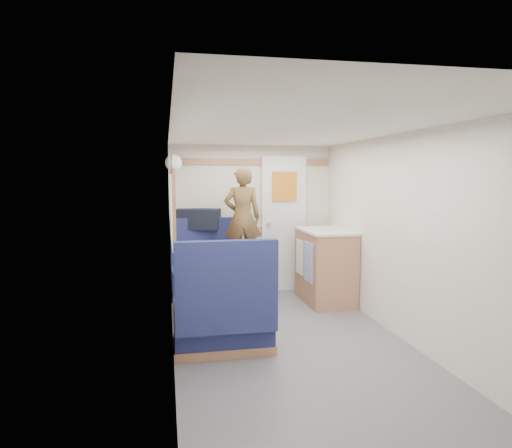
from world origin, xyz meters
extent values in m
plane|color=#515156|center=(0.00, 0.00, 0.00)|extent=(4.50, 4.50, 0.00)
plane|color=silver|center=(0.00, 0.00, 2.00)|extent=(4.50, 4.50, 0.00)
cube|color=silver|center=(0.00, 2.25, 1.00)|extent=(2.20, 0.02, 2.00)
cube|color=silver|center=(-1.10, 0.00, 1.00)|extent=(0.02, 4.50, 2.00)
cube|color=silver|center=(1.10, 0.00, 1.00)|extent=(0.02, 4.50, 2.00)
cube|color=#8C5A3F|center=(0.00, 2.23, 0.85)|extent=(2.15, 0.02, 0.08)
cube|color=#8C5A3F|center=(0.00, 2.23, 1.78)|extent=(2.15, 0.02, 0.08)
cube|color=#B4C0A3|center=(-1.08, 1.00, 1.25)|extent=(0.04, 1.30, 0.72)
cube|color=white|center=(0.45, 2.22, 0.93)|extent=(0.62, 0.04, 1.86)
cube|color=orange|center=(0.45, 2.19, 1.45)|extent=(0.34, 0.03, 0.40)
cylinder|color=silver|center=(0.23, 2.17, 0.95)|extent=(0.04, 0.10, 0.04)
cube|color=white|center=(-0.65, 1.00, 0.70)|extent=(0.62, 0.92, 0.04)
cylinder|color=silver|center=(-0.65, 1.00, 0.35)|extent=(0.08, 0.08, 0.66)
cylinder|color=silver|center=(-0.65, 1.00, 0.01)|extent=(0.36, 0.36, 0.03)
cube|color=#191E50|center=(-0.65, 1.80, 0.23)|extent=(0.88, 0.50, 0.45)
cube|color=#191E50|center=(-0.65, 2.08, 0.65)|extent=(0.88, 0.10, 0.80)
cube|color=#8C5A3F|center=(-0.65, 1.80, 0.04)|extent=(0.90, 0.52, 0.08)
cube|color=#191E50|center=(-0.65, 0.20, 0.23)|extent=(0.88, 0.50, 0.45)
cube|color=#191E50|center=(-0.65, -0.08, 0.65)|extent=(0.88, 0.10, 0.80)
cube|color=#8C5A3F|center=(-0.65, 0.20, 0.04)|extent=(0.90, 0.52, 0.08)
cube|color=#8C5A3F|center=(-0.65, 2.12, 0.88)|extent=(0.90, 0.14, 0.04)
sphere|color=white|center=(-1.04, 1.85, 1.75)|extent=(0.20, 0.20, 0.20)
cube|color=#8C5A3F|center=(0.82, 1.55, 0.45)|extent=(0.54, 0.90, 0.90)
cube|color=silver|center=(0.82, 1.55, 0.91)|extent=(0.56, 0.92, 0.03)
cube|color=#5972B2|center=(0.54, 1.37, 0.55)|extent=(0.01, 0.30, 0.48)
cube|color=silver|center=(0.54, 1.73, 0.55)|extent=(0.01, 0.28, 0.44)
imported|color=brown|center=(-0.21, 1.73, 1.08)|extent=(0.49, 0.35, 1.25)
cube|color=black|center=(-0.73, 2.12, 1.03)|extent=(0.61, 0.43, 0.26)
cube|color=white|center=(-0.50, 0.76, 0.73)|extent=(0.36, 0.40, 0.02)
sphere|color=#D74809|center=(-0.51, 0.92, 0.78)|extent=(0.08, 0.08, 0.08)
cube|color=#D4C57A|center=(-0.58, 0.88, 0.75)|extent=(0.11, 0.08, 0.03)
cylinder|color=white|center=(-0.69, 0.98, 0.72)|extent=(0.06, 0.06, 0.01)
cylinder|color=white|center=(-0.69, 0.98, 0.78)|extent=(0.01, 0.01, 0.10)
sphere|color=#49070D|center=(-0.69, 0.98, 0.85)|extent=(0.08, 0.08, 0.08)
cylinder|color=silver|center=(-0.76, 0.62, 0.78)|extent=(0.07, 0.07, 0.12)
cylinder|color=silver|center=(-0.69, 1.26, 0.78)|extent=(0.07, 0.07, 0.12)
cylinder|color=white|center=(-0.54, 1.24, 0.78)|extent=(0.07, 0.07, 0.11)
cylinder|color=#944815|center=(-0.51, 0.94, 0.78)|extent=(0.07, 0.07, 0.11)
cylinder|color=black|center=(-0.54, 1.16, 0.77)|extent=(0.04, 0.04, 0.10)
cylinder|color=white|center=(-0.67, 1.10, 0.77)|extent=(0.04, 0.04, 0.10)
cube|color=olive|center=(-0.43, 1.28, 0.77)|extent=(0.16, 0.27, 0.11)
camera|label=1|loc=(-1.14, -3.85, 1.59)|focal=32.00mm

